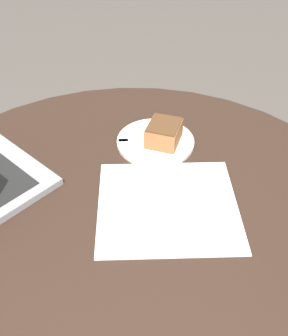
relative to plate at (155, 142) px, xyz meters
name	(u,v)px	position (x,y,z in m)	size (l,w,h in m)	color
dining_table	(131,256)	(-0.14, -0.27, -0.11)	(1.23, 1.23, 0.72)	black
paper_document	(168,205)	(-0.04, -0.24, 0.00)	(0.38, 0.37, 0.00)	white
plate	(155,142)	(0.00, 0.00, 0.00)	(0.21, 0.21, 0.01)	silver
cake_slice	(164,133)	(0.02, -0.01, 0.03)	(0.12, 0.13, 0.06)	brown
fork	(142,140)	(-0.04, 0.01, 0.01)	(0.17, 0.05, 0.00)	silver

